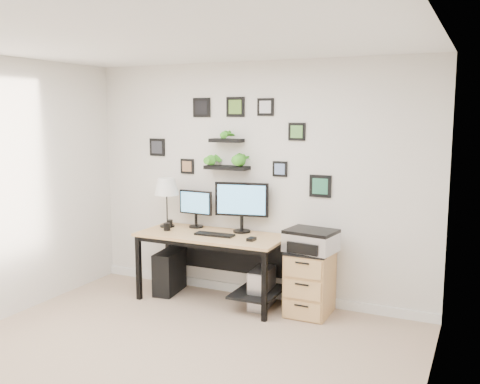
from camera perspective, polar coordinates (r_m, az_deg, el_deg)
The scene contains 14 objects.
room at distance 6.16m, azimuth 1.51°, elevation -10.51°, with size 4.00×4.00×4.00m.
desk at distance 5.85m, azimuth -2.60°, elevation -5.65°, with size 1.60×0.70×0.75m.
monitor_left at distance 6.11m, azimuth -4.76°, elevation -1.49°, with size 0.42×0.17×0.43m.
monitor_right at distance 5.82m, azimuth 0.17°, elevation -1.17°, with size 0.59×0.22×0.55m.
keyboard at distance 5.74m, azimuth -2.73°, elevation -4.55°, with size 0.43×0.14×0.02m, color black.
mouse at distance 5.50m, azimuth 1.22°, elevation -5.05°, with size 0.07×0.11×0.03m, color black.
table_lamp at distance 6.15m, azimuth -7.84°, elevation 0.45°, with size 0.28×0.28×0.56m.
mug at distance 6.02m, azimuth -7.80°, elevation -3.70°, with size 0.08×0.08×0.09m, color black.
pen_cup at distance 6.19m, azimuth -7.49°, elevation -3.35°, with size 0.07×0.07×0.09m, color black.
pc_tower_black at distance 6.26m, azimuth -7.53°, elevation -8.42°, with size 0.21×0.48×0.48m, color black.
pc_tower_grey at distance 5.76m, azimuth 2.33°, elevation -10.20°, with size 0.21×0.43×0.42m.
file_cabinet at distance 5.59m, azimuth 7.46°, elevation -9.49°, with size 0.43×0.53×0.67m.
printer at distance 5.42m, azimuth 7.57°, elevation -5.16°, with size 0.53×0.45×0.22m.
wall_decor at distance 5.89m, azimuth -0.97°, elevation 4.73°, with size 2.23×0.18×1.05m.
Camera 1 is at (2.33, -3.36, 2.04)m, focal length 40.00 mm.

